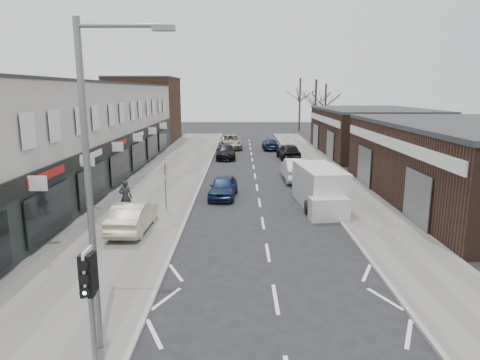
{
  "coord_description": "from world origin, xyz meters",
  "views": [
    {
      "loc": [
        -1.12,
        -10.6,
        6.54
      ],
      "look_at": [
        -1.15,
        8.14,
        2.6
      ],
      "focal_mm": 32.0,
      "sensor_mm": 36.0,
      "label": 1
    }
  ],
  "objects_px": {
    "sedan_on_pavement": "(133,216)",
    "parked_car_left_b": "(226,152)",
    "parked_car_left_a": "(223,187)",
    "parked_car_right_b": "(288,151)",
    "warning_sign": "(166,173)",
    "traffic_light": "(89,285)",
    "pedestrian": "(126,197)",
    "street_lamp": "(95,174)",
    "parked_car_right_c": "(270,144)",
    "parked_car_right_a": "(296,169)",
    "white_van": "(320,188)",
    "parked_car_left_c": "(231,142)"
  },
  "relations": [
    {
      "from": "parked_car_left_c",
      "to": "parked_car_right_a",
      "type": "distance_m",
      "value": 18.48
    },
    {
      "from": "white_van",
      "to": "traffic_light",
      "type": "bearing_deg",
      "value": -123.14
    },
    {
      "from": "warning_sign",
      "to": "parked_car_left_a",
      "type": "distance_m",
      "value": 4.65
    },
    {
      "from": "parked_car_left_b",
      "to": "parked_car_right_c",
      "type": "distance_m",
      "value": 8.11
    },
    {
      "from": "sedan_on_pavement",
      "to": "parked_car_left_a",
      "type": "height_order",
      "value": "sedan_on_pavement"
    },
    {
      "from": "parked_car_left_c",
      "to": "sedan_on_pavement",
      "type": "bearing_deg",
      "value": -98.63
    },
    {
      "from": "warning_sign",
      "to": "parked_car_right_c",
      "type": "relative_size",
      "value": 0.64
    },
    {
      "from": "traffic_light",
      "to": "parked_car_right_a",
      "type": "bearing_deg",
      "value": 71.83
    },
    {
      "from": "parked_car_left_a",
      "to": "parked_car_left_b",
      "type": "bearing_deg",
      "value": 96.2
    },
    {
      "from": "traffic_light",
      "to": "parked_car_left_b",
      "type": "height_order",
      "value": "traffic_light"
    },
    {
      "from": "warning_sign",
      "to": "parked_car_left_a",
      "type": "bearing_deg",
      "value": 47.62
    },
    {
      "from": "street_lamp",
      "to": "traffic_light",
      "type": "bearing_deg",
      "value": -84.12
    },
    {
      "from": "street_lamp",
      "to": "parked_car_right_a",
      "type": "height_order",
      "value": "street_lamp"
    },
    {
      "from": "sedan_on_pavement",
      "to": "parked_car_left_b",
      "type": "distance_m",
      "value": 22.5
    },
    {
      "from": "white_van",
      "to": "pedestrian",
      "type": "bearing_deg",
      "value": -175.13
    },
    {
      "from": "pedestrian",
      "to": "parked_car_right_b",
      "type": "bearing_deg",
      "value": -123.26
    },
    {
      "from": "parked_car_left_c",
      "to": "parked_car_right_b",
      "type": "distance_m",
      "value": 9.73
    },
    {
      "from": "street_lamp",
      "to": "parked_car_right_c",
      "type": "height_order",
      "value": "street_lamp"
    },
    {
      "from": "white_van",
      "to": "parked_car_right_b",
      "type": "relative_size",
      "value": 1.33
    },
    {
      "from": "warning_sign",
      "to": "parked_car_left_b",
      "type": "xyz_separation_m",
      "value": [
        2.58,
        18.7,
        -1.53
      ]
    },
    {
      "from": "parked_car_right_c",
      "to": "warning_sign",
      "type": "bearing_deg",
      "value": 72.71
    },
    {
      "from": "parked_car_left_b",
      "to": "pedestrian",
      "type": "bearing_deg",
      "value": -104.66
    },
    {
      "from": "white_van",
      "to": "parked_car_right_a",
      "type": "height_order",
      "value": "white_van"
    },
    {
      "from": "traffic_light",
      "to": "parked_car_right_a",
      "type": "relative_size",
      "value": 0.62
    },
    {
      "from": "sedan_on_pavement",
      "to": "warning_sign",
      "type": "bearing_deg",
      "value": -104.25
    },
    {
      "from": "pedestrian",
      "to": "parked_car_right_a",
      "type": "distance_m",
      "value": 13.76
    },
    {
      "from": "sedan_on_pavement",
      "to": "parked_car_right_b",
      "type": "height_order",
      "value": "parked_car_right_b"
    },
    {
      "from": "parked_car_right_a",
      "to": "parked_car_right_c",
      "type": "xyz_separation_m",
      "value": [
        -0.77,
        16.82,
        -0.22
      ]
    },
    {
      "from": "traffic_light",
      "to": "parked_car_left_b",
      "type": "relative_size",
      "value": 0.67
    },
    {
      "from": "parked_car_left_c",
      "to": "parked_car_right_b",
      "type": "bearing_deg",
      "value": -54.8
    },
    {
      "from": "sedan_on_pavement",
      "to": "parked_car_left_b",
      "type": "relative_size",
      "value": 0.9
    },
    {
      "from": "parked_car_left_b",
      "to": "parked_car_right_a",
      "type": "bearing_deg",
      "value": -63.12
    },
    {
      "from": "street_lamp",
      "to": "white_van",
      "type": "height_order",
      "value": "street_lamp"
    },
    {
      "from": "pedestrian",
      "to": "parked_car_right_a",
      "type": "xyz_separation_m",
      "value": [
        10.13,
        9.31,
        -0.22
      ]
    },
    {
      "from": "sedan_on_pavement",
      "to": "parked_car_left_a",
      "type": "relative_size",
      "value": 1.07
    },
    {
      "from": "street_lamp",
      "to": "parked_car_left_c",
      "type": "xyz_separation_m",
      "value": [
        2.25,
        38.95,
        -3.84
      ]
    },
    {
      "from": "sedan_on_pavement",
      "to": "white_van",
      "type": "bearing_deg",
      "value": -152.66
    },
    {
      "from": "parked_car_left_a",
      "to": "parked_car_right_b",
      "type": "height_order",
      "value": "parked_car_right_b"
    },
    {
      "from": "parked_car_right_c",
      "to": "sedan_on_pavement",
      "type": "bearing_deg",
      "value": 72.79
    },
    {
      "from": "traffic_light",
      "to": "street_lamp",
      "type": "xyz_separation_m",
      "value": [
        -0.13,
        1.22,
        2.2
      ]
    },
    {
      "from": "parked_car_left_a",
      "to": "parked_car_right_a",
      "type": "height_order",
      "value": "parked_car_right_a"
    },
    {
      "from": "parked_car_left_b",
      "to": "parked_car_right_b",
      "type": "distance_m",
      "value": 6.09
    },
    {
      "from": "parked_car_right_c",
      "to": "parked_car_left_b",
      "type": "bearing_deg",
      "value": 52.89
    },
    {
      "from": "traffic_light",
      "to": "white_van",
      "type": "xyz_separation_m",
      "value": [
        7.8,
        15.15,
        -1.34
      ]
    },
    {
      "from": "parked_car_left_c",
      "to": "parked_car_right_a",
      "type": "height_order",
      "value": "parked_car_right_a"
    },
    {
      "from": "parked_car_right_b",
      "to": "pedestrian",
      "type": "bearing_deg",
      "value": 56.53
    },
    {
      "from": "traffic_light",
      "to": "pedestrian",
      "type": "bearing_deg",
      "value": 101.86
    },
    {
      "from": "street_lamp",
      "to": "pedestrian",
      "type": "height_order",
      "value": "street_lamp"
    },
    {
      "from": "parked_car_right_c",
      "to": "traffic_light",
      "type": "bearing_deg",
      "value": 79.42
    },
    {
      "from": "parked_car_left_b",
      "to": "parked_car_right_c",
      "type": "xyz_separation_m",
      "value": [
        4.77,
        6.55,
        -0.06
      ]
    }
  ]
}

